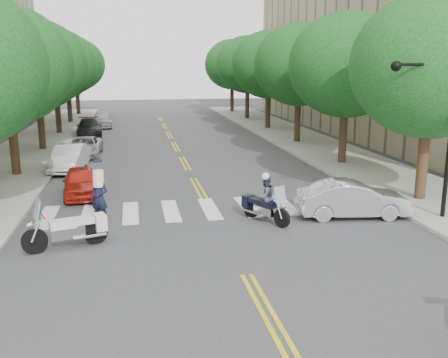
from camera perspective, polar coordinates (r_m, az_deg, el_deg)
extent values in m
plane|color=#38383A|center=(13.85, 2.58, -10.93)|extent=(140.00, 140.00, 0.00)
cube|color=#9E9991|center=(35.39, -21.08, 3.13)|extent=(5.00, 60.00, 0.15)
cube|color=#9E9991|center=(36.91, 9.34, 4.21)|extent=(5.00, 60.00, 0.15)
cylinder|color=#382316|center=(27.27, -22.87, 3.65)|extent=(0.44, 0.44, 3.32)
ellipsoid|color=#124012|center=(26.98, -23.61, 11.85)|extent=(6.40, 6.40, 5.76)
cylinder|color=#382316|center=(35.05, -20.17, 5.74)|extent=(0.44, 0.44, 3.32)
ellipsoid|color=#124012|center=(34.83, -20.68, 12.12)|extent=(6.40, 6.40, 5.76)
cylinder|color=#382316|center=(42.92, -18.44, 7.07)|extent=(0.44, 0.44, 3.32)
ellipsoid|color=#124012|center=(42.73, -18.82, 12.27)|extent=(6.40, 6.40, 5.76)
cylinder|color=#382316|center=(50.82, -17.24, 7.98)|extent=(0.44, 0.44, 3.32)
ellipsoid|color=#124012|center=(50.67, -17.54, 12.37)|extent=(6.40, 6.40, 5.76)
cylinder|color=#382316|center=(58.76, -16.36, 8.64)|extent=(0.44, 0.44, 3.32)
ellipsoid|color=#124012|center=(58.62, -16.61, 12.44)|extent=(6.40, 6.40, 5.76)
cylinder|color=#382316|center=(22.09, 21.74, 1.77)|extent=(0.44, 0.44, 3.32)
ellipsoid|color=#124012|center=(21.74, 22.62, 11.90)|extent=(6.40, 6.40, 5.76)
cylinder|color=#382316|center=(29.07, 13.44, 4.84)|extent=(0.44, 0.44, 3.32)
ellipsoid|color=#124012|center=(28.80, 13.86, 12.54)|extent=(6.40, 6.40, 5.76)
cylinder|color=#382316|center=(36.48, 8.39, 6.65)|extent=(0.44, 0.44, 3.32)
ellipsoid|color=#124012|center=(36.26, 8.60, 12.79)|extent=(6.40, 6.40, 5.76)
cylinder|color=#382316|center=(44.09, 5.04, 7.82)|extent=(0.44, 0.44, 3.32)
ellipsoid|color=#124012|center=(43.91, 5.14, 12.90)|extent=(6.40, 6.40, 5.76)
cylinder|color=#382316|center=(51.82, 2.67, 8.63)|extent=(0.44, 0.44, 3.32)
ellipsoid|color=#124012|center=(51.66, 2.72, 12.95)|extent=(6.40, 6.40, 5.76)
cylinder|color=#382316|center=(59.62, 0.92, 9.21)|extent=(0.44, 0.44, 3.32)
ellipsoid|color=#124012|center=(59.48, 0.93, 12.97)|extent=(6.40, 6.40, 5.76)
cylinder|color=black|center=(18.66, 22.09, 12.03)|extent=(2.40, 0.10, 0.10)
sphere|color=black|center=(18.10, 19.06, 12.11)|extent=(0.36, 0.36, 0.36)
cylinder|color=black|center=(17.66, 6.63, -4.48)|extent=(0.45, 0.66, 0.68)
cylinder|color=black|center=(18.73, 3.11, -3.38)|extent=(0.49, 0.68, 0.68)
cube|color=silver|center=(18.19, 4.71, -3.55)|extent=(0.72, 0.93, 0.32)
cube|color=black|center=(18.05, 4.95, -2.86)|extent=(0.65, 0.78, 0.22)
cube|color=black|center=(18.42, 3.75, -2.45)|extent=(0.61, 0.67, 0.16)
cube|color=black|center=(18.77, 2.81, -2.53)|extent=(0.53, 0.47, 0.45)
cube|color=#8C99A5|center=(17.51, 6.40, -1.72)|extent=(0.51, 0.38, 0.54)
cube|color=red|center=(17.75, 6.26, -2.11)|extent=(0.14, 0.14, 0.08)
cube|color=#0C26E5|center=(17.58, 5.72, -2.24)|extent=(0.14, 0.14, 0.08)
imported|color=#474C56|center=(18.05, 4.74, -1.99)|extent=(0.95, 0.89, 1.56)
sphere|color=silver|center=(17.87, 4.79, 0.28)|extent=(0.30, 0.30, 0.30)
cylinder|color=black|center=(16.22, -20.84, -6.67)|extent=(0.79, 0.40, 0.78)
cylinder|color=black|center=(16.53, -14.50, -5.85)|extent=(0.81, 0.44, 0.78)
cube|color=silver|center=(16.32, -17.47, -5.82)|extent=(1.10, 0.67, 0.37)
cube|color=silver|center=(16.22, -17.94, -4.91)|extent=(0.89, 0.65, 0.25)
cube|color=silver|center=(16.33, -15.76, -4.55)|extent=(0.74, 0.64, 0.18)
cube|color=silver|center=(16.48, -13.98, -4.79)|extent=(0.49, 0.59, 0.52)
cube|color=#8C99A5|center=(15.95, -20.59, -3.25)|extent=(0.35, 0.60, 0.63)
cube|color=red|center=(15.90, -19.76, -4.01)|extent=(0.15, 0.15, 0.09)
cube|color=#0C26E5|center=(16.16, -19.92, -3.75)|extent=(0.15, 0.15, 0.09)
imported|color=black|center=(18.46, -14.04, -2.08)|extent=(0.81, 0.73, 1.87)
imported|color=#B4B4B6|center=(19.27, 14.47, -2.25)|extent=(4.30, 1.95, 1.37)
imported|color=#B61E13|center=(22.51, -16.05, -0.32)|extent=(1.83, 3.79, 1.25)
imported|color=silver|center=(28.04, -17.26, 2.31)|extent=(1.86, 4.32, 1.38)
imported|color=#9B9DA3|center=(32.36, -15.62, 3.59)|extent=(2.07, 4.29, 1.18)
imported|color=black|center=(41.26, -15.17, 5.70)|extent=(2.30, 4.85, 1.37)
imported|color=#A2A2A7|center=(46.66, -13.73, 6.62)|extent=(1.92, 4.29, 1.43)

